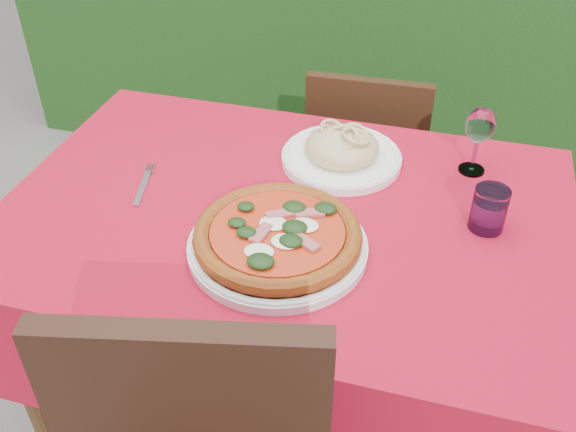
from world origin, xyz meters
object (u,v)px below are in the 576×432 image
(water_glass, at_px, (489,211))
(pasta_plate, at_px, (342,152))
(pizza_plate, at_px, (278,239))
(wine_glass, at_px, (480,128))
(fork, at_px, (142,188))
(chair_far, at_px, (366,166))

(water_glass, bearing_deg, pasta_plate, 154.17)
(pizza_plate, xyz_separation_m, wine_glass, (0.37, 0.41, 0.09))
(pizza_plate, relative_size, water_glass, 3.92)
(pasta_plate, distance_m, fork, 0.48)
(pizza_plate, xyz_separation_m, pasta_plate, (0.06, 0.36, -0.00))
(chair_far, height_order, pasta_plate, pasta_plate)
(water_glass, relative_size, wine_glass, 0.58)
(fork, bearing_deg, wine_glass, 7.91)
(chair_far, height_order, wine_glass, wine_glass)
(fork, bearing_deg, pizza_plate, -32.28)
(wine_glass, xyz_separation_m, fork, (-0.73, -0.29, -0.12))
(water_glass, xyz_separation_m, fork, (-0.77, -0.07, -0.04))
(chair_far, xyz_separation_m, pasta_plate, (-0.00, -0.43, 0.31))
(chair_far, distance_m, pasta_plate, 0.54)
(chair_far, distance_m, pizza_plate, 0.86)
(pizza_plate, bearing_deg, fork, 161.17)
(chair_far, height_order, fork, chair_far)
(chair_far, relative_size, pizza_plate, 2.12)
(water_glass, bearing_deg, pizza_plate, -154.52)
(pizza_plate, bearing_deg, water_glass, 25.48)
(water_glass, height_order, wine_glass, wine_glass)
(pizza_plate, xyz_separation_m, fork, (-0.36, 0.12, -0.03))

